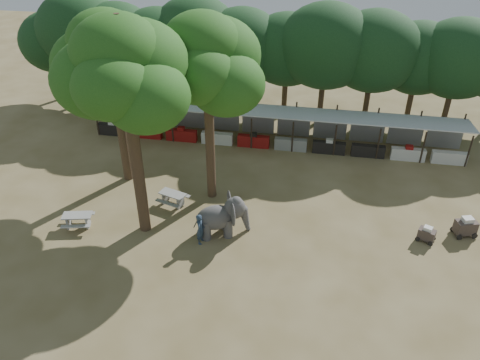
% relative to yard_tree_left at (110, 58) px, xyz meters
% --- Properties ---
extents(ground, '(100.00, 100.00, 0.00)m').
position_rel_yard_tree_left_xyz_m(ground, '(9.13, -7.19, -8.20)').
color(ground, brown).
rests_on(ground, ground).
extents(vendor_stalls, '(28.00, 2.99, 2.80)m').
position_rel_yard_tree_left_xyz_m(vendor_stalls, '(9.13, 6.65, -7.02)').
color(vendor_stalls, '#AEB3B8').
rests_on(vendor_stalls, ground).
extents(yard_tree_left, '(7.10, 6.90, 11.02)m').
position_rel_yard_tree_left_xyz_m(yard_tree_left, '(0.00, 0.00, 0.00)').
color(yard_tree_left, '#332316').
rests_on(yard_tree_left, ground).
extents(yard_tree_center, '(7.10, 6.90, 12.04)m').
position_rel_yard_tree_left_xyz_m(yard_tree_center, '(3.00, -5.00, 1.01)').
color(yard_tree_center, '#332316').
rests_on(yard_tree_center, ground).
extents(yard_tree_back, '(7.10, 6.90, 11.36)m').
position_rel_yard_tree_left_xyz_m(yard_tree_back, '(6.00, -1.00, 0.34)').
color(yard_tree_back, '#332316').
rests_on(yard_tree_back, ground).
extents(backdrop_trees, '(46.46, 5.95, 8.33)m').
position_rel_yard_tree_left_xyz_m(backdrop_trees, '(9.13, 11.81, -2.69)').
color(backdrop_trees, '#332316').
rests_on(backdrop_trees, ground).
extents(elephant, '(3.20, 2.44, 2.38)m').
position_rel_yard_tree_left_xyz_m(elephant, '(7.62, -4.81, -7.01)').
color(elephant, '#413E3E').
rests_on(elephant, ground).
extents(handler, '(0.54, 0.73, 1.86)m').
position_rel_yard_tree_left_xyz_m(handler, '(6.60, -5.81, -7.27)').
color(handler, '#26384C').
rests_on(handler, ground).
extents(picnic_table_near, '(1.93, 1.81, 0.82)m').
position_rel_yard_tree_left_xyz_m(picnic_table_near, '(-0.73, -5.68, -7.66)').
color(picnic_table_near, gray).
rests_on(picnic_table_near, ground).
extents(picnic_table_far, '(2.02, 1.91, 0.82)m').
position_rel_yard_tree_left_xyz_m(picnic_table_far, '(4.01, -2.59, -7.66)').
color(picnic_table_far, gray).
rests_on(picnic_table_far, ground).
extents(cart_front, '(1.15, 0.98, 0.95)m').
position_rel_yard_tree_left_xyz_m(cart_front, '(18.86, -3.46, -7.73)').
color(cart_front, '#372A25').
rests_on(cart_front, ground).
extents(cart_back, '(1.42, 1.14, 1.21)m').
position_rel_yard_tree_left_xyz_m(cart_back, '(21.06, -2.55, -7.60)').
color(cart_back, '#372A25').
rests_on(cart_back, ground).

